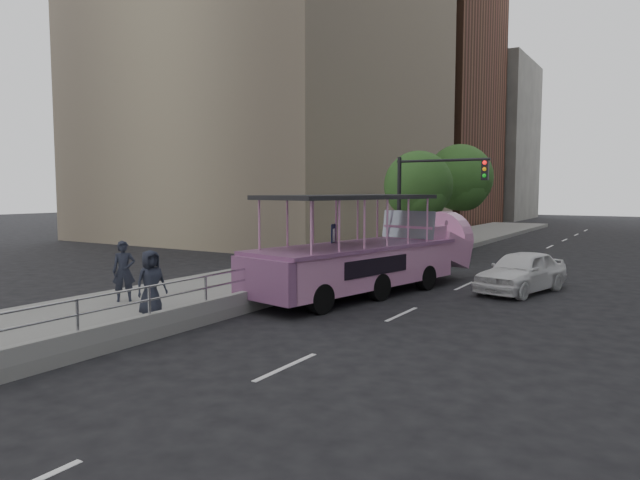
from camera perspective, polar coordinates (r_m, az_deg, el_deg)
ground at (r=14.40m, az=-2.05°, el=-9.90°), size 160.00×160.00×0.00m
sidewalk at (r=25.69m, az=-0.29°, el=-2.95°), size 5.50×80.00×0.30m
kerb_wall at (r=17.68m, az=-6.88°, el=-5.54°), size 0.24×30.00×0.36m
guardrail at (r=17.57m, az=-6.90°, el=-3.41°), size 0.07×22.00×0.71m
duck_boat at (r=20.82m, az=5.48°, el=-1.61°), size 4.61×10.95×3.54m
car at (r=22.00m, az=19.49°, el=-2.98°), size 2.84×4.75×1.51m
pedestrian_near at (r=18.47m, az=-19.03°, el=-2.96°), size 0.78×0.81×1.86m
pedestrian_far at (r=16.20m, az=-16.55°, el=-4.12°), size 0.75×0.98×1.79m
parking_sign at (r=20.64m, az=1.33°, el=-0.89°), size 0.18×0.54×2.48m
traffic_signal at (r=25.85m, az=10.34°, el=4.47°), size 4.20×0.32×5.20m
street_tree_near at (r=29.62m, az=9.90°, el=5.15°), size 3.52×3.52×5.72m
street_tree_far at (r=35.20m, az=13.89°, el=5.84°), size 3.97×3.97×6.45m
midrise_brick at (r=65.55m, az=8.53°, el=13.10°), size 18.00×16.00×26.00m
midrise_stone_b at (r=79.45m, az=14.48°, el=9.39°), size 16.00×14.00×20.00m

